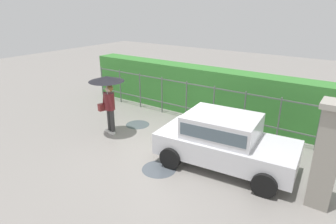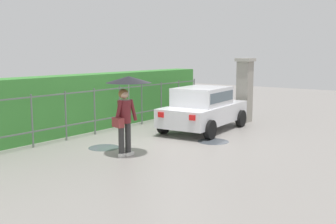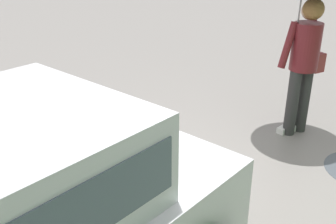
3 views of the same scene
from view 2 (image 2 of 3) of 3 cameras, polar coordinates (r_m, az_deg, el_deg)
name	(u,v)px [view 2 (image 2 of 3)]	position (r m, az deg, el deg)	size (l,w,h in m)	color
ground_plane	(173,142)	(12.04, 0.76, -4.27)	(40.00, 40.00, 0.00)	gray
car	(203,107)	(13.79, 4.99, 0.71)	(3.86, 2.13, 1.48)	silver
pedestrian	(127,95)	(10.28, -5.83, 2.37)	(1.16, 1.16, 2.05)	#333333
gate_pillar	(245,89)	(15.75, 10.70, 3.15)	(0.60, 0.60, 2.42)	gray
fence_section	(108,107)	(13.66, -8.48, 0.66)	(10.51, 0.05, 1.50)	#59605B
hedge_row	(90,102)	(14.25, -10.86, 1.43)	(11.46, 0.90, 1.90)	#387F33
puddle_near	(213,141)	(12.21, 6.35, -4.14)	(0.94, 0.94, 0.00)	#4C545B
puddle_far	(104,148)	(11.51, -8.95, -4.96)	(0.88, 0.88, 0.00)	#4C545B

